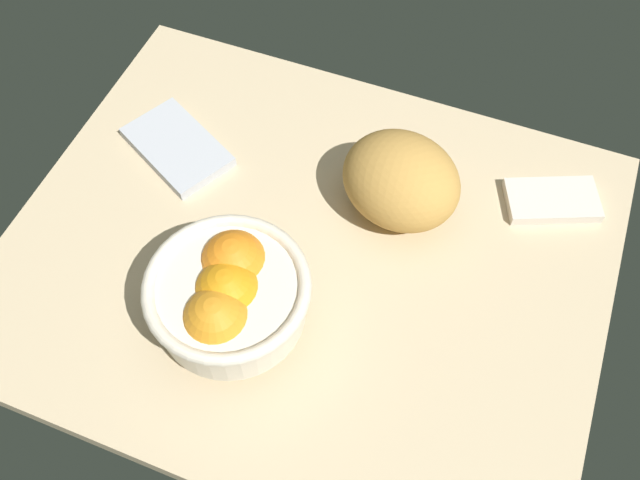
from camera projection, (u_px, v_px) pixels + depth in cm
name	position (u px, v px, depth cm)	size (l,w,h in cm)	color
ground_plane	(306.00, 257.00, 93.96)	(79.06, 64.59, 3.00)	#CDB58E
fruit_bowl	(229.00, 295.00, 81.66)	(19.70, 19.70, 11.74)	beige
bread_loaf	(401.00, 180.00, 91.78)	(16.32, 14.10, 11.55)	#C69143
napkin_folded	(177.00, 147.00, 101.27)	(15.78, 9.63, 1.53)	#B7BAC4
napkin_spare	(552.00, 200.00, 96.18)	(12.60, 7.02, 1.59)	silver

